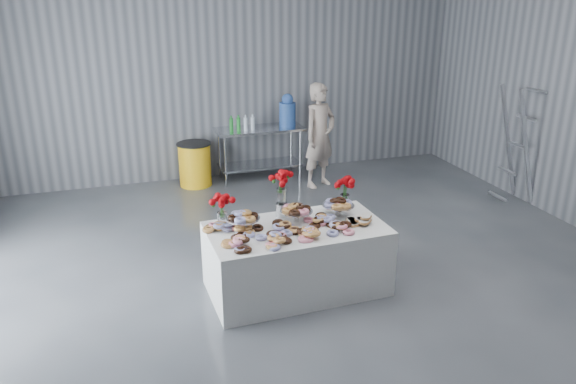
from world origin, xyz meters
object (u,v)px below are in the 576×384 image
object	(u,v)px
prep_table	(260,144)
water_jug	(287,111)
trash_barrel	(195,164)
display_table	(297,259)
person	(320,136)
stepladder	(517,145)

from	to	relation	value
prep_table	water_jug	world-z (taller)	water_jug
water_jug	trash_barrel	world-z (taller)	water_jug
display_table	person	distance (m)	3.49
display_table	trash_barrel	distance (m)	3.80
water_jug	prep_table	bearing A→B (deg)	180.00
display_table	water_jug	bearing A→B (deg)	73.59
display_table	prep_table	world-z (taller)	prep_table
display_table	stepladder	distance (m)	4.32
prep_table	stepladder	bearing A→B (deg)	-33.55
water_jug	stepladder	world-z (taller)	stepladder
person	trash_barrel	distance (m)	2.13
person	trash_barrel	bearing A→B (deg)	138.00
trash_barrel	stepladder	size ratio (longest dim) A/B	0.40
prep_table	water_jug	size ratio (longest dim) A/B	2.71
display_table	prep_table	xyz separation A→B (m)	(0.61, 3.77, 0.24)
prep_table	person	world-z (taller)	person
trash_barrel	stepladder	xyz separation A→B (m)	(4.53, -2.26, 0.55)
trash_barrel	stepladder	world-z (taller)	stepladder
person	trash_barrel	world-z (taller)	person
person	stepladder	bearing A→B (deg)	-56.53
display_table	person	xyz separation A→B (m)	(1.46, 3.13, 0.48)
stepladder	water_jug	bearing A→B (deg)	142.15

